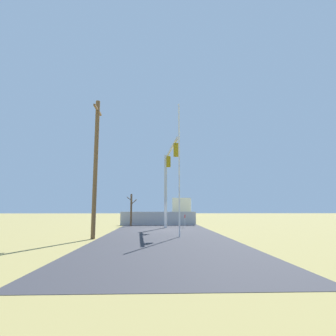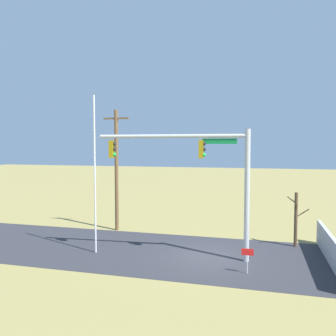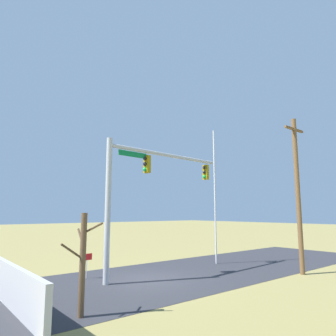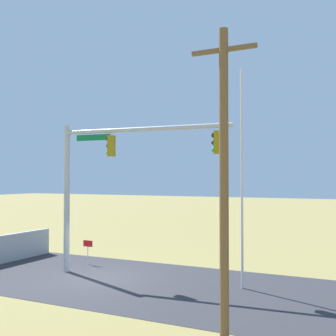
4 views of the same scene
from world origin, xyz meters
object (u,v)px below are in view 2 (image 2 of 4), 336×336
Objects in this scene: flagpole at (95,175)px; bare_tree at (296,219)px; utility_pole at (116,168)px; signal_mast at (205,168)px; open_sign at (247,255)px.

bare_tree is (11.10, 4.17, -2.74)m from flagpole.
flagpole is at bearing -79.52° from utility_pole.
signal_mast is 0.92× the size of flagpole.
signal_mast is 0.94× the size of utility_pole.
utility_pole is 12.44m from bare_tree.
utility_pole is 11.97m from open_sign.
open_sign is at bearing -36.08° from signal_mast.
signal_mast reaches higher than open_sign.
flagpole is 5.37m from utility_pole.
signal_mast is at bearing -143.44° from bare_tree.
flagpole is 9.25m from open_sign.
open_sign is at bearing -34.33° from utility_pole.
flagpole reaches higher than bare_tree.
utility_pole is at bearing 100.48° from flagpole.
utility_pole is (-0.98, 5.28, 0.04)m from flagpole.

